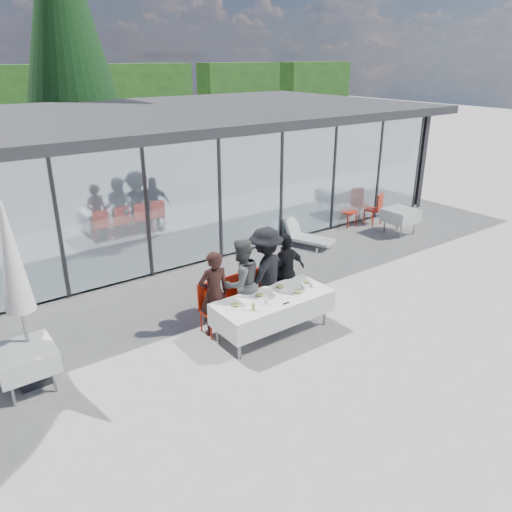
% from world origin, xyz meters
% --- Properties ---
extents(ground, '(90.00, 90.00, 0.00)m').
position_xyz_m(ground, '(0.00, 0.00, 0.00)').
color(ground, gray).
rests_on(ground, ground).
extents(pavilion, '(14.80, 8.80, 3.44)m').
position_xyz_m(pavilion, '(2.00, 8.16, 2.15)').
color(pavilion, gray).
rests_on(pavilion, ground).
extents(dining_table, '(2.26, 0.96, 0.75)m').
position_xyz_m(dining_table, '(-0.18, 0.30, 0.54)').
color(dining_table, silver).
rests_on(dining_table, ground).
extents(diner_a, '(0.67, 0.67, 1.65)m').
position_xyz_m(diner_a, '(-1.06, 0.94, 0.83)').
color(diner_a, black).
rests_on(diner_a, ground).
extents(diner_chair_a, '(0.44, 0.44, 0.97)m').
position_xyz_m(diner_chair_a, '(-1.06, 1.05, 0.54)').
color(diner_chair_a, red).
rests_on(diner_chair_a, ground).
extents(diner_b, '(0.93, 0.93, 1.76)m').
position_xyz_m(diner_b, '(-0.45, 0.94, 0.88)').
color(diner_b, '#4D4D4D').
rests_on(diner_b, ground).
extents(diner_chair_b, '(0.44, 0.44, 0.97)m').
position_xyz_m(diner_chair_b, '(-0.45, 1.05, 0.54)').
color(diner_chair_b, red).
rests_on(diner_chair_b, ground).
extents(diner_c, '(1.52, 1.52, 1.86)m').
position_xyz_m(diner_c, '(0.13, 0.94, 0.93)').
color(diner_c, black).
rests_on(diner_c, ground).
extents(diner_chair_c, '(0.44, 0.44, 0.97)m').
position_xyz_m(diner_chair_c, '(0.13, 1.05, 0.54)').
color(diner_chair_c, red).
rests_on(diner_chair_c, ground).
extents(diner_d, '(0.99, 0.99, 1.63)m').
position_xyz_m(diner_d, '(0.65, 0.94, 0.82)').
color(diner_d, black).
rests_on(diner_d, ground).
extents(diner_chair_d, '(0.44, 0.44, 0.97)m').
position_xyz_m(diner_chair_d, '(0.65, 1.05, 0.54)').
color(diner_chair_d, red).
rests_on(diner_chair_d, ground).
extents(plate_a, '(0.25, 0.25, 0.07)m').
position_xyz_m(plate_a, '(-0.95, 0.41, 0.78)').
color(plate_a, white).
rests_on(plate_a, dining_table).
extents(plate_b, '(0.25, 0.25, 0.07)m').
position_xyz_m(plate_b, '(-0.37, 0.47, 0.78)').
color(plate_b, white).
rests_on(plate_b, dining_table).
extents(plate_c, '(0.25, 0.25, 0.07)m').
position_xyz_m(plate_c, '(0.17, 0.53, 0.78)').
color(plate_c, white).
rests_on(plate_c, dining_table).
extents(plate_d, '(0.25, 0.25, 0.07)m').
position_xyz_m(plate_d, '(0.72, 0.39, 0.78)').
color(plate_d, white).
rests_on(plate_d, dining_table).
extents(plate_extra, '(0.25, 0.25, 0.07)m').
position_xyz_m(plate_extra, '(0.30, 0.16, 0.78)').
color(plate_extra, white).
rests_on(plate_extra, dining_table).
extents(juice_bottle, '(0.06, 0.06, 0.15)m').
position_xyz_m(juice_bottle, '(-0.77, 0.10, 0.83)').
color(juice_bottle, '#A3C552').
rests_on(juice_bottle, dining_table).
extents(drinking_glasses, '(1.18, 0.12, 0.10)m').
position_xyz_m(drinking_glasses, '(0.24, 0.20, 0.80)').
color(drinking_glasses, silver).
rests_on(drinking_glasses, dining_table).
extents(folded_eyeglasses, '(0.14, 0.03, 0.01)m').
position_xyz_m(folded_eyeglasses, '(-0.15, -0.03, 0.76)').
color(folded_eyeglasses, black).
rests_on(folded_eyeglasses, dining_table).
extents(spare_table_left, '(0.86, 0.86, 0.74)m').
position_xyz_m(spare_table_left, '(-4.31, 1.19, 0.55)').
color(spare_table_left, silver).
rests_on(spare_table_left, ground).
extents(spare_table_right, '(0.86, 0.86, 0.74)m').
position_xyz_m(spare_table_right, '(6.33, 2.60, 0.55)').
color(spare_table_right, silver).
rests_on(spare_table_right, ground).
extents(spare_chair_a, '(0.57, 0.57, 0.97)m').
position_xyz_m(spare_chair_a, '(5.59, 4.08, 0.54)').
color(spare_chair_a, red).
rests_on(spare_chair_a, ground).
extents(spare_chair_b, '(0.57, 0.57, 0.97)m').
position_xyz_m(spare_chair_b, '(6.46, 3.63, 0.54)').
color(spare_chair_b, red).
rests_on(spare_chair_b, ground).
extents(market_umbrella, '(0.50, 0.50, 3.00)m').
position_xyz_m(market_umbrella, '(-4.20, 1.38, 1.96)').
color(market_umbrella, black).
rests_on(market_umbrella, ground).
extents(lounger, '(1.07, 1.46, 0.72)m').
position_xyz_m(lounger, '(3.48, 3.55, 0.26)').
color(lounger, silver).
rests_on(lounger, ground).
extents(conifer_tree, '(4.00, 4.00, 10.50)m').
position_xyz_m(conifer_tree, '(0.50, 13.00, 5.99)').
color(conifer_tree, '#382316').
rests_on(conifer_tree, ground).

